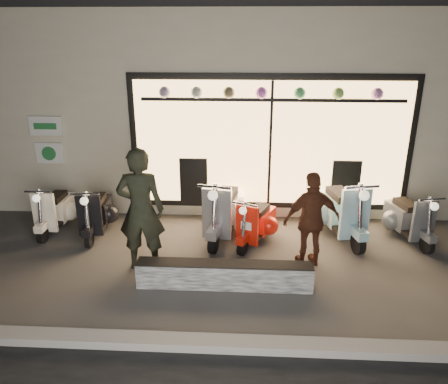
# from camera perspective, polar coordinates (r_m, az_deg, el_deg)

# --- Properties ---
(ground) EXTENTS (40.00, 40.00, 0.00)m
(ground) POSITION_cam_1_polar(r_m,az_deg,el_deg) (7.28, -0.10, -9.44)
(ground) COLOR #383533
(ground) RESTS_ON ground
(kerb) EXTENTS (40.00, 0.25, 0.12)m
(kerb) POSITION_cam_1_polar(r_m,az_deg,el_deg) (5.60, -1.32, -19.19)
(kerb) COLOR slate
(kerb) RESTS_ON ground
(shop_building) EXTENTS (10.20, 6.23, 4.20)m
(shop_building) POSITION_cam_1_polar(r_m,az_deg,el_deg) (11.38, 1.36, 12.82)
(shop_building) COLOR beige
(shop_building) RESTS_ON ground
(graffiti_barrier) EXTENTS (2.61, 0.28, 0.40)m
(graffiti_barrier) POSITION_cam_1_polar(r_m,az_deg,el_deg) (6.62, 0.05, -10.77)
(graffiti_barrier) COLOR black
(graffiti_barrier) RESTS_ON ground
(scooter_silver) EXTENTS (0.72, 1.62, 1.15)m
(scooter_silver) POSITION_cam_1_polar(r_m,az_deg,el_deg) (8.16, 0.19, -2.34)
(scooter_silver) COLOR black
(scooter_silver) RESTS_ON ground
(scooter_red) EXTENTS (0.73, 1.22, 0.89)m
(scooter_red) POSITION_cam_1_polar(r_m,az_deg,el_deg) (7.94, 4.41, -3.90)
(scooter_red) COLOR black
(scooter_red) RESTS_ON ground
(scooter_black) EXTENTS (0.49, 1.34, 0.96)m
(scooter_black) POSITION_cam_1_polar(r_m,az_deg,el_deg) (8.61, -16.23, -2.50)
(scooter_black) COLOR black
(scooter_black) RESTS_ON ground
(scooter_cream) EXTENTS (0.42, 1.30, 0.94)m
(scooter_cream) POSITION_cam_1_polar(r_m,az_deg,el_deg) (9.02, -21.00, -2.09)
(scooter_cream) COLOR black
(scooter_cream) RESTS_ON ground
(scooter_blue) EXTENTS (0.74, 1.63, 1.16)m
(scooter_blue) POSITION_cam_1_polar(r_m,az_deg,el_deg) (8.44, 14.88, -2.25)
(scooter_blue) COLOR black
(scooter_blue) RESTS_ON ground
(scooter_grey) EXTENTS (0.63, 1.33, 0.95)m
(scooter_grey) POSITION_cam_1_polar(r_m,az_deg,el_deg) (8.73, 22.68, -3.04)
(scooter_grey) COLOR black
(scooter_grey) RESTS_ON ground
(man) EXTENTS (0.75, 0.51, 2.00)m
(man) POSITION_cam_1_polar(r_m,az_deg,el_deg) (6.90, -10.82, -2.31)
(man) COLOR black
(man) RESTS_ON ground
(woman) EXTENTS (0.99, 0.60, 1.58)m
(woman) POSITION_cam_1_polar(r_m,az_deg,el_deg) (7.08, 11.38, -3.58)
(woman) COLOR #532A1A
(woman) RESTS_ON ground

